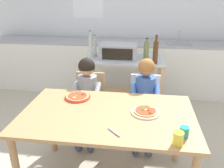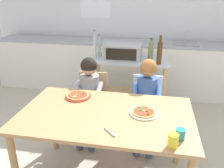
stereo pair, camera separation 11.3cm
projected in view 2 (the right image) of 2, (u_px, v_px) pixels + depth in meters
ground_plane at (122, 124)px, 3.25m from camera, size 11.09×11.09×0.00m
back_wall_tiled at (136, 13)px, 4.21m from camera, size 5.54×0.13×2.70m
kitchen_counter at (132, 67)px, 4.18m from camera, size 4.99×0.60×1.10m
kitchen_island_cart at (129, 77)px, 3.34m from camera, size 1.10×0.57×0.85m
toaster_oven at (123, 51)px, 3.20m from camera, size 0.50×0.34×0.20m
bottle_slim_sauce at (95, 47)px, 3.18m from camera, size 0.05×0.05×0.39m
bottle_clear_vinegar at (159, 52)px, 2.93m from camera, size 0.06×0.06×0.37m
bottle_dark_olive_oil at (99, 48)px, 3.30m from camera, size 0.05×0.05×0.31m
bottle_brown_beer at (151, 50)px, 3.16m from camera, size 0.07×0.07×0.29m
dining_table at (106, 122)px, 2.05m from camera, size 1.50×0.89×0.75m
dining_chair_left at (92, 101)px, 2.85m from camera, size 0.36×0.36×0.81m
dining_chair_right at (146, 105)px, 2.74m from camera, size 0.36×0.36×0.81m
child_in_grey_shirt at (88, 91)px, 2.67m from camera, size 0.32×0.42×1.02m
child_in_blue_striped_shirt at (147, 95)px, 2.56m from camera, size 0.32×0.42×1.04m
pizza_plate_red_rimmed at (78, 96)px, 2.31m from camera, size 0.25×0.25×0.03m
pizza_plate_cream at (144, 112)px, 2.00m from camera, size 0.25×0.25×0.03m
drinking_cup_yellow at (173, 141)px, 1.57m from camera, size 0.07×0.07×0.10m
drinking_cup_teal at (180, 134)px, 1.65m from camera, size 0.07×0.07×0.08m
serving_spoon at (109, 132)px, 1.73m from camera, size 0.11×0.11×0.01m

